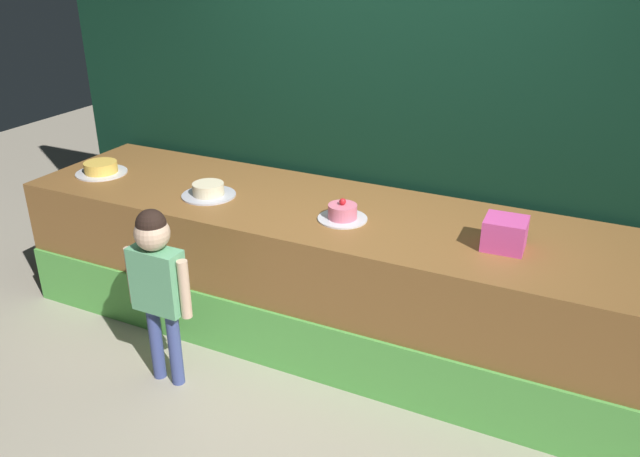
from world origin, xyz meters
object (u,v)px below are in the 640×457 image
at_px(cake_center, 208,191).
at_px(child_figure, 157,275).
at_px(cake_left, 101,169).
at_px(cake_right, 342,213).
at_px(pink_box, 505,233).

bearing_deg(cake_center, child_figure, -77.62).
distance_m(cake_left, cake_center, 0.90).
relative_size(child_figure, cake_right, 3.70).
relative_size(child_figure, cake_left, 3.08).
xyz_separation_m(child_figure, pink_box, (1.65, 0.79, 0.25)).
distance_m(child_figure, cake_right, 1.08).
distance_m(pink_box, cake_left, 2.71).
distance_m(cake_center, cake_right, 0.90).
xyz_separation_m(pink_box, cake_left, (-2.71, -0.04, -0.05)).
bearing_deg(pink_box, cake_center, -178.06).
distance_m(child_figure, cake_center, 0.77).
distance_m(pink_box, cake_right, 0.91).
relative_size(pink_box, cake_center, 0.63).
bearing_deg(cake_left, cake_center, -1.51).
bearing_deg(child_figure, cake_left, 144.80).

